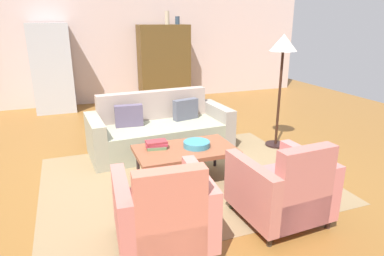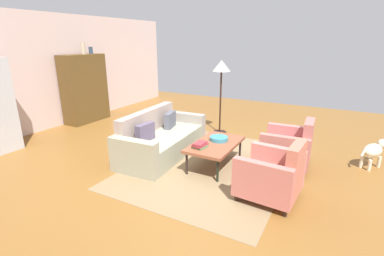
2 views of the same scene
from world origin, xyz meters
TOP-DOWN VIEW (x-y plane):
  - ground_plane at (0.00, 0.00)m, footprint 11.98×11.98m
  - wall_back at (0.00, 4.30)m, footprint 9.98×0.12m
  - area_rug at (0.17, -0.31)m, footprint 3.40×2.60m
  - couch at (0.17, 0.83)m, footprint 2.15×1.02m
  - coffee_table at (0.17, -0.36)m, footprint 1.20×0.70m
  - armchair_left at (-0.43, -1.53)m, footprint 0.86×0.86m
  - armchair_right at (0.78, -1.53)m, footprint 0.84×0.84m
  - fruit_bowl at (0.32, -0.36)m, footprint 0.33×0.33m
  - book_stack at (-0.15, -0.22)m, footprint 0.28×0.23m
  - cabinet at (1.17, 3.96)m, footprint 1.20×0.51m
  - vase_tall at (1.27, 3.95)m, footprint 0.10×0.10m
  - vase_round at (1.52, 3.95)m, footprint 0.11×0.11m
  - refrigerator at (-1.33, 3.85)m, footprint 0.80×0.73m
  - floor_lamp at (1.94, 0.30)m, footprint 0.40×0.40m

SIDE VIEW (x-z plane):
  - ground_plane at x=0.00m, z-range 0.00..0.00m
  - area_rug at x=0.17m, z-range 0.00..0.01m
  - couch at x=0.17m, z-range -0.14..0.72m
  - armchair_left at x=-0.43m, z-range -0.10..0.78m
  - armchair_right at x=0.78m, z-range -0.10..0.78m
  - coffee_table at x=0.17m, z-range 0.18..0.62m
  - fruit_bowl at x=0.32m, z-range 0.44..0.51m
  - book_stack at x=-0.15m, z-range 0.43..0.52m
  - cabinet at x=1.17m, z-range 0.00..1.80m
  - refrigerator at x=-1.33m, z-range 0.00..1.85m
  - wall_back at x=0.00m, z-range 0.00..2.80m
  - floor_lamp at x=1.94m, z-range 0.58..2.30m
  - vase_round at x=1.52m, z-range 1.80..1.98m
  - vase_tall at x=1.27m, z-range 1.80..2.10m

